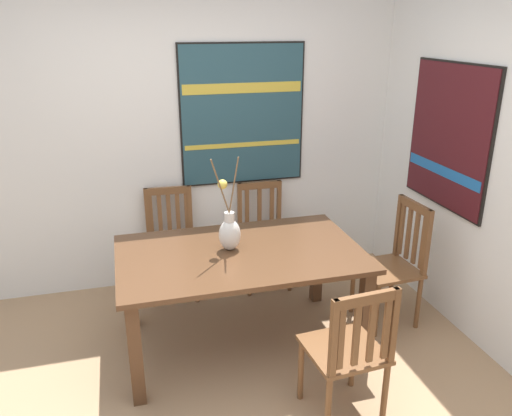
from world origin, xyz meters
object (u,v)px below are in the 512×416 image
object	(u,v)px
chair_2	(349,350)
painting_on_side_wall	(449,137)
centerpiece_vase	(229,230)
chair_0	(263,233)
chair_3	(171,240)
dining_table	(240,265)
painting_on_back_wall	(243,115)
chair_1	(395,262)

from	to	relation	value
chair_2	painting_on_side_wall	bearing A→B (deg)	39.99
centerpiece_vase	painting_on_side_wall	bearing A→B (deg)	3.05
chair_0	painting_on_side_wall	world-z (taller)	painting_on_side_wall
chair_3	painting_on_side_wall	xyz separation A→B (m)	(2.02, -0.77, 0.93)
dining_table	painting_on_back_wall	size ratio (longest dim) A/B	1.40
dining_table	painting_on_side_wall	size ratio (longest dim) A/B	1.55
chair_1	chair_2	size ratio (longest dim) A/B	1.06
centerpiece_vase	painting_on_back_wall	xyz separation A→B (m)	(0.36, 1.07, 0.58)
centerpiece_vase	chair_0	xyz separation A→B (m)	(0.48, 0.83, -0.42)
centerpiece_vase	chair_3	bearing A→B (deg)	110.37
centerpiece_vase	chair_0	bearing A→B (deg)	59.93
chair_3	chair_0	bearing A→B (deg)	-2.59
dining_table	chair_0	bearing A→B (deg)	64.59
chair_0	chair_3	world-z (taller)	chair_3
painting_on_side_wall	centerpiece_vase	bearing A→B (deg)	-176.95
chair_2	painting_on_back_wall	distance (m)	2.24
painting_on_back_wall	chair_0	bearing A→B (deg)	-63.94
chair_1	chair_3	size ratio (longest dim) A/B	1.06
centerpiece_vase	chair_2	bearing A→B (deg)	-63.12
chair_1	painting_on_side_wall	distance (m)	1.02
chair_1	chair_3	bearing A→B (deg)	150.52
centerpiece_vase	chair_1	distance (m)	1.33
dining_table	painting_on_side_wall	distance (m)	1.82
chair_0	centerpiece_vase	bearing A→B (deg)	-120.07
chair_1	painting_on_back_wall	size ratio (longest dim) A/B	0.81
chair_0	painting_on_back_wall	distance (m)	1.03
dining_table	chair_1	bearing A→B (deg)	0.55
painting_on_side_wall	painting_on_back_wall	bearing A→B (deg)	143.88
dining_table	centerpiece_vase	world-z (taller)	centerpiece_vase
chair_1	chair_2	distance (m)	1.20
painting_on_back_wall	chair_2	bearing A→B (deg)	-86.75
centerpiece_vase	chair_2	distance (m)	1.13
dining_table	painting_on_side_wall	world-z (taller)	painting_on_side_wall
chair_2	painting_on_side_wall	distance (m)	1.85
chair_3	painting_on_side_wall	world-z (taller)	painting_on_side_wall
painting_on_side_wall	dining_table	bearing A→B (deg)	-175.11
dining_table	painting_on_back_wall	world-z (taller)	painting_on_back_wall
chair_2	chair_1	bearing A→B (deg)	48.41
centerpiece_vase	painting_on_back_wall	size ratio (longest dim) A/B	0.57
chair_3	painting_on_back_wall	bearing A→B (deg)	16.69
chair_1	painting_on_side_wall	size ratio (longest dim) A/B	0.89
centerpiece_vase	chair_3	world-z (taller)	centerpiece_vase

